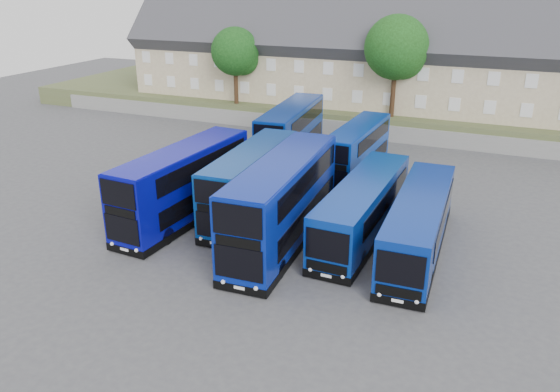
{
  "coord_description": "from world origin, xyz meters",
  "views": [
    {
      "loc": [
        11.82,
        -24.87,
        14.06
      ],
      "look_at": [
        0.35,
        2.45,
        2.2
      ],
      "focal_mm": 35.0,
      "sensor_mm": 36.0,
      "label": 1
    }
  ],
  "objects_px": {
    "dd_front_left": "(184,186)",
    "coach_east_a": "(363,209)",
    "tree_west": "(237,53)",
    "tree_mid": "(398,50)",
    "dd_front_mid": "(251,184)"
  },
  "relations": [
    {
      "from": "tree_mid",
      "to": "tree_west",
      "type": "bearing_deg",
      "value": -178.21
    },
    {
      "from": "coach_east_a",
      "to": "tree_mid",
      "type": "height_order",
      "value": "tree_mid"
    },
    {
      "from": "dd_front_left",
      "to": "dd_front_mid",
      "type": "bearing_deg",
      "value": 36.18
    },
    {
      "from": "coach_east_a",
      "to": "tree_mid",
      "type": "bearing_deg",
      "value": 99.29
    },
    {
      "from": "tree_west",
      "to": "tree_mid",
      "type": "xyz_separation_m",
      "value": [
        16.0,
        0.5,
        1.02
      ]
    },
    {
      "from": "tree_mid",
      "to": "coach_east_a",
      "type": "bearing_deg",
      "value": -82.55
    },
    {
      "from": "dd_front_left",
      "to": "coach_east_a",
      "type": "distance_m",
      "value": 10.97
    },
    {
      "from": "dd_front_mid",
      "to": "coach_east_a",
      "type": "distance_m",
      "value": 7.27
    },
    {
      "from": "dd_front_left",
      "to": "tree_west",
      "type": "bearing_deg",
      "value": 113.07
    },
    {
      "from": "dd_front_left",
      "to": "tree_west",
      "type": "height_order",
      "value": "tree_west"
    },
    {
      "from": "tree_west",
      "to": "tree_mid",
      "type": "height_order",
      "value": "tree_mid"
    },
    {
      "from": "tree_west",
      "to": "tree_mid",
      "type": "relative_size",
      "value": 0.83
    },
    {
      "from": "dd_front_left",
      "to": "tree_mid",
      "type": "relative_size",
      "value": 1.25
    },
    {
      "from": "dd_front_left",
      "to": "dd_front_mid",
      "type": "xyz_separation_m",
      "value": [
        3.53,
        2.22,
        -0.13
      ]
    },
    {
      "from": "dd_front_left",
      "to": "tree_west",
      "type": "xyz_separation_m",
      "value": [
        -8.09,
        23.36,
        4.84
      ]
    }
  ]
}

